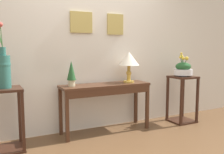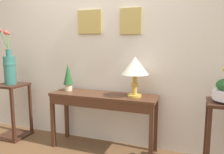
{
  "view_description": "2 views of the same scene",
  "coord_description": "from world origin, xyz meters",
  "px_view_note": "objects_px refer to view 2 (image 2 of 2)",
  "views": [
    {
      "loc": [
        -1.41,
        -2.25,
        1.27
      ],
      "look_at": [
        0.23,
        1.02,
        0.83
      ],
      "focal_mm": 40.12,
      "sensor_mm": 36.0,
      "label": 1
    },
    {
      "loc": [
        1.16,
        -1.41,
        1.34
      ],
      "look_at": [
        0.26,
        1.05,
        0.95
      ],
      "focal_mm": 35.28,
      "sensor_mm": 36.0,
      "label": 2
    }
  ],
  "objects_px": {
    "console_table": "(102,102)",
    "table_lamp": "(135,68)",
    "flower_vase_tall_left": "(9,67)",
    "potted_plant_on_console": "(68,76)",
    "pedestal_stand_left": "(13,111)"
  },
  "relations": [
    {
      "from": "flower_vase_tall_left",
      "to": "potted_plant_on_console",
      "type": "bearing_deg",
      "value": 7.62
    },
    {
      "from": "table_lamp",
      "to": "console_table",
      "type": "bearing_deg",
      "value": -176.53
    },
    {
      "from": "potted_plant_on_console",
      "to": "pedestal_stand_left",
      "type": "bearing_deg",
      "value": -172.43
    },
    {
      "from": "table_lamp",
      "to": "flower_vase_tall_left",
      "type": "relative_size",
      "value": 0.61
    },
    {
      "from": "console_table",
      "to": "table_lamp",
      "type": "distance_m",
      "value": 0.6
    },
    {
      "from": "potted_plant_on_console",
      "to": "flower_vase_tall_left",
      "type": "xyz_separation_m",
      "value": [
        -0.87,
        -0.12,
        0.11
      ]
    },
    {
      "from": "table_lamp",
      "to": "pedestal_stand_left",
      "type": "xyz_separation_m",
      "value": [
        -1.78,
        -0.09,
        -0.68
      ]
    },
    {
      "from": "potted_plant_on_console",
      "to": "table_lamp",
      "type": "bearing_deg",
      "value": -1.56
    },
    {
      "from": "console_table",
      "to": "potted_plant_on_console",
      "type": "xyz_separation_m",
      "value": [
        -0.51,
        0.05,
        0.29
      ]
    },
    {
      "from": "table_lamp",
      "to": "flower_vase_tall_left",
      "type": "bearing_deg",
      "value": -177.05
    },
    {
      "from": "pedestal_stand_left",
      "to": "potted_plant_on_console",
      "type": "bearing_deg",
      "value": 7.57
    },
    {
      "from": "potted_plant_on_console",
      "to": "pedestal_stand_left",
      "type": "distance_m",
      "value": 1.02
    },
    {
      "from": "table_lamp",
      "to": "flower_vase_tall_left",
      "type": "xyz_separation_m",
      "value": [
        -1.78,
        -0.09,
        -0.04
      ]
    },
    {
      "from": "table_lamp",
      "to": "pedestal_stand_left",
      "type": "relative_size",
      "value": 0.6
    },
    {
      "from": "table_lamp",
      "to": "flower_vase_tall_left",
      "type": "distance_m",
      "value": 1.78
    }
  ]
}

